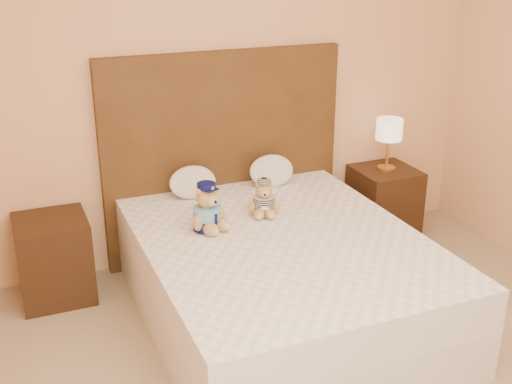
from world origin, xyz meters
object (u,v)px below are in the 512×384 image
lamp (389,132)px  nightstand_left (54,259)px  teddy_prisoner (264,198)px  pillow_left (193,181)px  teddy_police (207,207)px  bed (282,278)px  nightstand_right (384,202)px  pillow_right (272,169)px

lamp → nightstand_left: bearing=180.0°
nightstand_left → teddy_prisoner: 1.41m
pillow_left → lamp: bearing=-1.1°
nightstand_left → teddy_police: size_ratio=1.85×
bed → nightstand_right: size_ratio=3.64×
nightstand_right → lamp: (-0.00, 0.00, 0.57)m
nightstand_left → pillow_left: (0.96, 0.03, 0.39)m
teddy_police → pillow_left: 0.55m
nightstand_right → lamp: 0.57m
bed → lamp: 1.59m
lamp → pillow_left: lamp is taller
nightstand_right → bed: bearing=-147.4°
bed → pillow_right: (0.30, 0.83, 0.39)m
teddy_prisoner → pillow_right: size_ratio=0.70×
nightstand_right → teddy_prisoner: teddy_prisoner is taller
teddy_police → pillow_right: (0.67, 0.55, -0.03)m
nightstand_left → lamp: (2.50, 0.00, 0.57)m
pillow_right → nightstand_left: bearing=-178.9°
bed → pillow_right: size_ratio=5.97×
teddy_police → teddy_prisoner: size_ratio=1.27×
lamp → pillow_right: 0.97m
pillow_left → nightstand_left: bearing=-178.2°
lamp → pillow_left: size_ratio=1.22×
pillow_left → bed: bearing=-70.6°
nightstand_right → teddy_police: (-1.62, -0.52, 0.42)m
pillow_right → pillow_left: bearing=180.0°
nightstand_left → teddy_police: teddy_police is taller
nightstand_left → pillow_left: bearing=1.8°
nightstand_left → lamp: 2.56m
teddy_prisoner → pillow_left: 0.58m
nightstand_left → teddy_police: 1.10m
pillow_left → teddy_prisoner: bearing=-55.8°
bed → lamp: size_ratio=5.00×
nightstand_left → pillow_left: pillow_left is taller
lamp → teddy_police: lamp is taller
nightstand_left → lamp: bearing=0.0°
nightstand_left → nightstand_right: same height
teddy_prisoner → pillow_left: (-0.32, 0.48, -0.00)m
nightstand_right → pillow_right: size_ratio=1.64×
teddy_police → teddy_prisoner: bearing=-13.7°
nightstand_right → nightstand_left: bearing=180.0°
bed → nightstand_right: bearing=32.6°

